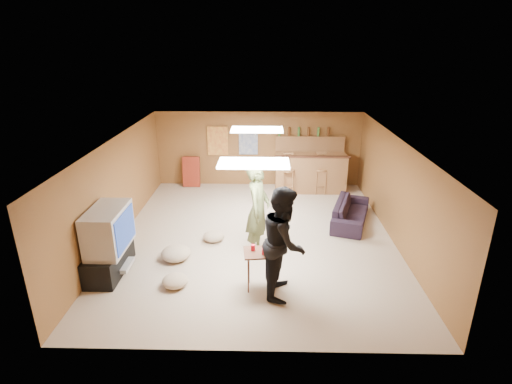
{
  "coord_description": "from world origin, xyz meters",
  "views": [
    {
      "loc": [
        0.19,
        -7.97,
        4.12
      ],
      "look_at": [
        0.0,
        0.2,
        1.0
      ],
      "focal_mm": 28.0,
      "sensor_mm": 36.0,
      "label": 1
    }
  ],
  "objects_px": {
    "bar_counter": "(310,173)",
    "person_olive": "(258,210)",
    "tv_body": "(108,229)",
    "sofa": "(351,212)",
    "person_black": "(284,242)",
    "tray_table": "(260,270)"
  },
  "relations": [
    {
      "from": "person_black",
      "to": "tray_table",
      "type": "distance_m",
      "value": 0.73
    },
    {
      "from": "person_olive",
      "to": "bar_counter",
      "type": "bearing_deg",
      "value": -7.87
    },
    {
      "from": "person_black",
      "to": "tray_table",
      "type": "bearing_deg",
      "value": 84.91
    },
    {
      "from": "tv_body",
      "to": "sofa",
      "type": "distance_m",
      "value": 5.47
    },
    {
      "from": "tv_body",
      "to": "person_olive",
      "type": "bearing_deg",
      "value": 16.03
    },
    {
      "from": "tv_body",
      "to": "bar_counter",
      "type": "bearing_deg",
      "value": 47.0
    },
    {
      "from": "bar_counter",
      "to": "tray_table",
      "type": "relative_size",
      "value": 2.76
    },
    {
      "from": "sofa",
      "to": "bar_counter",
      "type": "bearing_deg",
      "value": 37.67
    },
    {
      "from": "person_black",
      "to": "sofa",
      "type": "relative_size",
      "value": 1.07
    },
    {
      "from": "tv_body",
      "to": "tray_table",
      "type": "bearing_deg",
      "value": -9.24
    },
    {
      "from": "bar_counter",
      "to": "person_olive",
      "type": "bearing_deg",
      "value": -111.4
    },
    {
      "from": "bar_counter",
      "to": "person_olive",
      "type": "distance_m",
      "value": 3.97
    },
    {
      "from": "sofa",
      "to": "tray_table",
      "type": "bearing_deg",
      "value": 160.46
    },
    {
      "from": "bar_counter",
      "to": "person_olive",
      "type": "height_order",
      "value": "person_olive"
    },
    {
      "from": "sofa",
      "to": "tray_table",
      "type": "xyz_separation_m",
      "value": [
        -2.14,
        -2.78,
        0.1
      ]
    },
    {
      "from": "tv_body",
      "to": "tray_table",
      "type": "relative_size",
      "value": 1.52
    },
    {
      "from": "person_olive",
      "to": "sofa",
      "type": "height_order",
      "value": "person_olive"
    },
    {
      "from": "tv_body",
      "to": "person_olive",
      "type": "relative_size",
      "value": 0.57
    },
    {
      "from": "person_black",
      "to": "sofa",
      "type": "xyz_separation_m",
      "value": [
        1.74,
        2.87,
        -0.7
      ]
    },
    {
      "from": "tv_body",
      "to": "sofa",
      "type": "height_order",
      "value": "tv_body"
    },
    {
      "from": "person_black",
      "to": "sofa",
      "type": "height_order",
      "value": "person_black"
    },
    {
      "from": "person_olive",
      "to": "tray_table",
      "type": "height_order",
      "value": "person_olive"
    }
  ]
}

